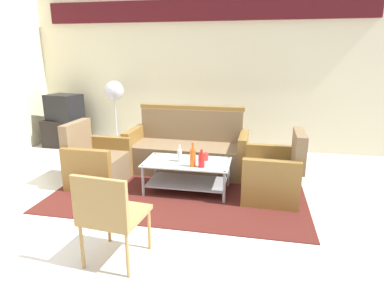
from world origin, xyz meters
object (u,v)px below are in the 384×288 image
(bottle_orange, at_px, (193,157))
(television, at_px, (64,107))
(tv_stand, at_px, (67,133))
(wicker_chair, at_px, (109,212))
(couch, at_px, (188,151))
(cup, at_px, (205,157))
(bottle_red, at_px, (201,160))
(coffee_table, at_px, (187,172))
(armchair_left, at_px, (97,164))
(armchair_right, at_px, (273,176))
(pedestal_fan, at_px, (114,95))
(bottle_clear, at_px, (180,155))

(bottle_orange, distance_m, television, 3.41)
(tv_stand, distance_m, wicker_chair, 4.12)
(couch, height_order, cup, couch)
(cup, bearing_deg, television, 152.06)
(bottle_orange, xyz_separation_m, cup, (0.11, 0.26, -0.06))
(bottle_red, bearing_deg, coffee_table, 142.90)
(armchair_left, xyz_separation_m, armchair_right, (2.36, 0.01, 0.00))
(bottle_orange, xyz_separation_m, wicker_chair, (-0.41, -1.46, -0.03))
(bottle_red, height_order, wicker_chair, wicker_chair)
(couch, bearing_deg, television, -18.03)
(couch, bearing_deg, armchair_left, 35.08)
(coffee_table, bearing_deg, pedestal_fan, 135.20)
(couch, distance_m, coffee_table, 0.79)
(pedestal_fan, xyz_separation_m, wicker_chair, (1.44, -3.35, -0.52))
(bottle_red, height_order, pedestal_fan, pedestal_fan)
(coffee_table, height_order, cup, cup)
(armchair_left, relative_size, pedestal_fan, 0.67)
(bottle_red, xyz_separation_m, pedestal_fan, (-1.95, 1.89, 0.52))
(armchair_left, height_order, coffee_table, armchair_left)
(couch, xyz_separation_m, television, (-2.59, 0.90, 0.44))
(armchair_right, xyz_separation_m, bottle_clear, (-1.18, -0.04, 0.21))
(coffee_table, height_order, bottle_clear, bottle_clear)
(bottle_orange, bearing_deg, coffee_table, 123.65)
(couch, relative_size, armchair_right, 2.13)
(armchair_left, height_order, tv_stand, armchair_left)
(armchair_left, distance_m, wicker_chair, 1.92)
(coffee_table, xyz_separation_m, bottle_red, (0.22, -0.16, 0.22))
(bottle_red, xyz_separation_m, wicker_chair, (-0.52, -1.46, 0.00))
(bottle_red, relative_size, pedestal_fan, 0.18)
(wicker_chair, bearing_deg, bottle_orange, 79.90)
(wicker_chair, bearing_deg, couch, 92.08)
(coffee_table, xyz_separation_m, bottle_orange, (0.11, -0.16, 0.25))
(television, bearing_deg, bottle_clear, 159.26)
(coffee_table, relative_size, bottle_orange, 3.63)
(coffee_table, distance_m, bottle_clear, 0.24)
(tv_stand, height_order, wicker_chair, wicker_chair)
(armchair_left, xyz_separation_m, television, (-1.47, 1.65, 0.47))
(coffee_table, bearing_deg, armchair_right, 1.84)
(armchair_right, xyz_separation_m, bottle_orange, (-0.98, -0.20, 0.24))
(coffee_table, bearing_deg, bottle_orange, -56.35)
(bottle_orange, distance_m, bottle_clear, 0.26)
(armchair_left, bearing_deg, tv_stand, -136.65)
(bottle_red, height_order, bottle_orange, bottle_orange)
(bottle_red, height_order, television, television)
(bottle_red, xyz_separation_m, television, (-2.97, 1.84, 0.27))
(armchair_right, bearing_deg, tv_stand, 68.02)
(bottle_clear, height_order, cup, bottle_clear)
(armchair_left, bearing_deg, bottle_orange, 83.99)
(bottle_clear, relative_size, wicker_chair, 0.27)
(wicker_chair, bearing_deg, bottle_clear, 88.22)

